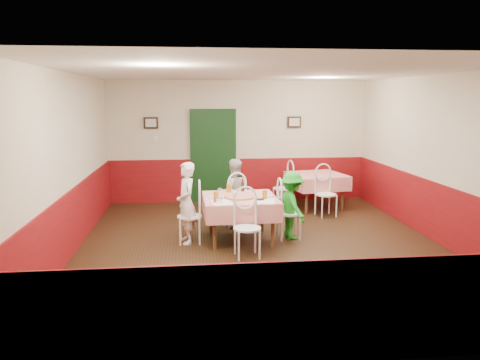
{
  "coord_description": "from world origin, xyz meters",
  "views": [
    {
      "loc": [
        -1.14,
        -7.32,
        2.41
      ],
      "look_at": [
        -0.31,
        0.35,
        1.05
      ],
      "focal_mm": 35.0,
      "sensor_mm": 36.0,
      "label": 1
    }
  ],
  "objects": [
    {
      "name": "picture_right",
      "position": [
        1.3,
        3.45,
        1.85
      ],
      "size": [
        0.32,
        0.03,
        0.26
      ],
      "primitive_type": "cube",
      "color": "black",
      "rests_on": "back_wall"
    },
    {
      "name": "plate_far",
      "position": [
        -0.31,
        0.77,
        0.77
      ],
      "size": [
        0.26,
        0.26,
        0.01
      ],
      "primitive_type": "cylinder",
      "rotation": [
        0.0,
        0.0,
        0.02
      ],
      "color": "white",
      "rests_on": "main_table"
    },
    {
      "name": "right_wall",
      "position": [
        3.0,
        0.0,
        1.4
      ],
      "size": [
        0.1,
        7.0,
        2.8
      ],
      "primitive_type": "cube",
      "color": "beige",
      "rests_on": "ground"
    },
    {
      "name": "diner_far",
      "position": [
        -0.33,
        1.25,
        0.65
      ],
      "size": [
        0.67,
        0.54,
        1.29
      ],
      "primitive_type": "imported",
      "rotation": [
        0.0,
        0.0,
        3.23
      ],
      "color": "gray",
      "rests_on": "ground"
    },
    {
      "name": "chair_far",
      "position": [
        -0.33,
        1.2,
        0.45
      ],
      "size": [
        0.5,
        0.5,
        0.9
      ],
      "primitive_type": null,
      "rotation": [
        0.0,
        0.0,
        3.37
      ],
      "color": "white",
      "rests_on": "ground"
    },
    {
      "name": "plate_left",
      "position": [
        -0.73,
        0.35,
        0.77
      ],
      "size": [
        0.26,
        0.26,
        0.01
      ],
      "primitive_type": "cylinder",
      "rotation": [
        0.0,
        0.0,
        0.02
      ],
      "color": "white",
      "rests_on": "main_table"
    },
    {
      "name": "diner_right",
      "position": [
        0.59,
        0.37,
        0.58
      ],
      "size": [
        0.61,
        0.84,
        1.16
      ],
      "primitive_type": "imported",
      "rotation": [
        0.0,
        0.0,
        1.82
      ],
      "color": "gray",
      "rests_on": "ground"
    },
    {
      "name": "chair_near",
      "position": [
        -0.29,
        -0.5,
        0.45
      ],
      "size": [
        0.45,
        0.45,
        0.9
      ],
      "primitive_type": null,
      "rotation": [
        0.0,
        0.0,
        0.08
      ],
      "color": "white",
      "rests_on": "ground"
    },
    {
      "name": "diner_left",
      "position": [
        -1.21,
        0.33,
        0.68
      ],
      "size": [
        0.43,
        0.56,
        1.36
      ],
      "primitive_type": "imported",
      "rotation": [
        0.0,
        0.0,
        -1.35
      ],
      "color": "gray",
      "rests_on": "ground"
    },
    {
      "name": "glass_a",
      "position": [
        -0.73,
        0.08,
        0.84
      ],
      "size": [
        0.08,
        0.08,
        0.15
      ],
      "primitive_type": "cylinder",
      "rotation": [
        0.0,
        0.0,
        0.02
      ],
      "color": "#BF7219",
      "rests_on": "main_table"
    },
    {
      "name": "beer_bottle",
      "position": [
        -0.22,
        0.75,
        0.86
      ],
      "size": [
        0.06,
        0.06,
        0.21
      ],
      "primitive_type": "cylinder",
      "rotation": [
        0.0,
        0.0,
        0.02
      ],
      "color": "#381C0A",
      "rests_on": "main_table"
    },
    {
      "name": "chair_left",
      "position": [
        -1.16,
        0.33,
        0.45
      ],
      "size": [
        0.42,
        0.42,
        0.9
      ],
      "primitive_type": null,
      "rotation": [
        0.0,
        0.0,
        -1.58
      ],
      "color": "white",
      "rests_on": "ground"
    },
    {
      "name": "wainscot_right",
      "position": [
        2.98,
        0.0,
        0.5
      ],
      "size": [
        0.03,
        7.0,
        1.0
      ],
      "primitive_type": "cube",
      "color": "maroon",
      "rests_on": "ground"
    },
    {
      "name": "chair_right",
      "position": [
        0.54,
        0.36,
        0.45
      ],
      "size": [
        0.43,
        0.43,
        0.9
      ],
      "primitive_type": null,
      "rotation": [
        0.0,
        0.0,
        1.59
      ],
      "color": "white",
      "rests_on": "ground"
    },
    {
      "name": "menu_left",
      "position": [
        -0.65,
        -0.03,
        0.76
      ],
      "size": [
        0.36,
        0.44,
        0.0
      ],
      "primitive_type": "cube",
      "rotation": [
        0.0,
        0.0,
        0.16
      ],
      "color": "white",
      "rests_on": "main_table"
    },
    {
      "name": "wainscot_front",
      "position": [
        0.0,
        -3.48,
        0.5
      ],
      "size": [
        6.0,
        0.03,
        1.0
      ],
      "primitive_type": "cube",
      "color": "maroon",
      "rests_on": "ground"
    },
    {
      "name": "back_wall",
      "position": [
        0.0,
        3.5,
        1.4
      ],
      "size": [
        6.0,
        0.1,
        2.8
      ],
      "primitive_type": "cube",
      "color": "beige",
      "rests_on": "ground"
    },
    {
      "name": "front_wall",
      "position": [
        0.0,
        -3.5,
        1.4
      ],
      "size": [
        6.0,
        0.1,
        2.8
      ],
      "primitive_type": "cube",
      "color": "beige",
      "rests_on": "ground"
    },
    {
      "name": "picture_left",
      "position": [
        -2.0,
        3.45,
        1.85
      ],
      "size": [
        0.32,
        0.03,
        0.26
      ],
      "primitive_type": "cube",
      "color": "black",
      "rests_on": "back_wall"
    },
    {
      "name": "floor",
      "position": [
        0.0,
        0.0,
        0.0
      ],
      "size": [
        7.0,
        7.0,
        0.0
      ],
      "primitive_type": "plane",
      "color": "black",
      "rests_on": "ground"
    },
    {
      "name": "wainscot_back",
      "position": [
        0.0,
        3.48,
        0.5
      ],
      "size": [
        6.0,
        0.03,
        1.0
      ],
      "primitive_type": "cube",
      "color": "maroon",
      "rests_on": "ground"
    },
    {
      "name": "pizza",
      "position": [
        -0.33,
        0.27,
        0.78
      ],
      "size": [
        0.48,
        0.48,
        0.03
      ],
      "primitive_type": "cylinder",
      "rotation": [
        0.0,
        0.0,
        0.02
      ],
      "color": "#B74723",
      "rests_on": "main_table"
    },
    {
      "name": "shaker_b",
      "position": [
        -0.66,
        -0.11,
        0.81
      ],
      "size": [
        0.04,
        0.04,
        0.09
      ],
      "primitive_type": "cylinder",
      "rotation": [
        0.0,
        0.0,
        0.02
      ],
      "color": "silver",
      "rests_on": "main_table"
    },
    {
      "name": "plate_right",
      "position": [
        0.12,
        0.34,
        0.77
      ],
      "size": [
        0.26,
        0.26,
        0.01
      ],
      "primitive_type": "cylinder",
      "rotation": [
        0.0,
        0.0,
        0.02
      ],
      "color": "white",
      "rests_on": "main_table"
    },
    {
      "name": "thermostat",
      "position": [
        -1.9,
        3.45,
        1.5
      ],
      "size": [
        0.1,
        0.03,
        0.1
      ],
      "primitive_type": "cube",
      "color": "white",
      "rests_on": "back_wall"
    },
    {
      "name": "shaker_c",
      "position": [
        -0.76,
        -0.04,
        0.81
      ],
      "size": [
        0.04,
        0.04,
        0.09
      ],
      "primitive_type": "cylinder",
      "rotation": [
        0.0,
        0.0,
        0.02
      ],
      "color": "#B23319",
      "rests_on": "main_table"
    },
    {
      "name": "main_table",
      "position": [
        -0.31,
        0.35,
        0.38
      ],
      "size": [
        1.25,
        1.25,
        0.77
      ],
      "primitive_type": "cube",
      "rotation": [
        0.0,
        0.0,
        0.02
      ],
      "color": "red",
      "rests_on": "ground"
    },
    {
      "name": "menu_right",
      "position": [
        0.07,
        -0.0,
        0.76
      ],
      "size": [
        0.37,
        0.45,
        0.0
      ],
      "primitive_type": "cube",
      "rotation": [
        0.0,
        0.0,
        -0.19
      ],
      "color": "white",
      "rests_on": "main_table"
    },
    {
      "name": "wainscot_left",
      "position": [
        -2.98,
        0.0,
        0.5
      ],
      "size": [
        0.03,
        7.0,
        1.0
      ],
      "primitive_type": "cube",
      "color": "maroon",
      "rests_on": "ground"
    },
    {
      "name": "glass_c",
      "position": [
        -0.47,
        0.74,
        0.83
      ],
      "size": [
        0.08,
        0.08,
        0.15
      ],
      "primitive_type": "cylinder",
      "rotation": [
        0.0,
        0.0,
        0.02
      ],
      "color": "#BF7219",
      "rests_on": "main_table"
    },
    {
      "name": "second_table",
      "position": [
        1.63,
        2.57,
        0.38
      ],
      "size": [
        1.3,
        1.3,
        0.77
      ],
      "primitive_type": "cube",
      "rotation": [
        0.0,
        0.0,
        0.18
      ],
      "color": "red",
      "rests_on": "ground"
    },
    {
      "name": "ceiling",
      "position": [
        0.0,
        0.0,
        2.8
      ],
      "size": [
        7.0,
        7.0,
        0.0
      ],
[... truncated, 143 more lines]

